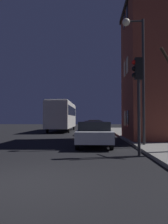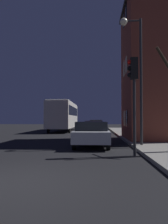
{
  "view_description": "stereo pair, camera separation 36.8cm",
  "coord_description": "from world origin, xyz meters",
  "px_view_note": "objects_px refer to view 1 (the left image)",
  "views": [
    {
      "loc": [
        1.65,
        -5.09,
        1.49
      ],
      "look_at": [
        0.97,
        13.75,
        2.12
      ],
      "focal_mm": 35.0,
      "sensor_mm": 36.0,
      "label": 1
    },
    {
      "loc": [
        2.02,
        -5.08,
        1.49
      ],
      "look_at": [
        0.97,
        13.75,
        2.12
      ],
      "focal_mm": 35.0,
      "sensor_mm": 36.0,
      "label": 2
    }
  ],
  "objects_px": {
    "streetlamp": "(137,59)",
    "traffic_light": "(138,85)",
    "car_near_lane": "(94,133)",
    "bus": "(62,114)",
    "car_far_lane": "(94,125)",
    "car_mid_lane": "(93,127)"
  },
  "relations": [
    {
      "from": "streetlamp",
      "to": "traffic_light",
      "type": "relative_size",
      "value": 1.69
    },
    {
      "from": "traffic_light",
      "to": "car_near_lane",
      "type": "relative_size",
      "value": 0.95
    },
    {
      "from": "streetlamp",
      "to": "bus",
      "type": "height_order",
      "value": "streetlamp"
    },
    {
      "from": "bus",
      "to": "car_far_lane",
      "type": "distance_m",
      "value": 5.38
    },
    {
      "from": "bus",
      "to": "car_mid_lane",
      "type": "relative_size",
      "value": 2.64
    },
    {
      "from": "car_near_lane",
      "to": "car_mid_lane",
      "type": "relative_size",
      "value": 1.04
    },
    {
      "from": "traffic_light",
      "to": "streetlamp",
      "type": "bearing_deg",
      "value": 78.5
    },
    {
      "from": "streetlamp",
      "to": "car_mid_lane",
      "type": "distance_m",
      "value": 10.26
    },
    {
      "from": "traffic_light",
      "to": "bus",
      "type": "height_order",
      "value": "traffic_light"
    },
    {
      "from": "bus",
      "to": "car_mid_lane",
      "type": "xyz_separation_m",
      "value": [
        3.87,
        -6.42,
        -1.4
      ]
    },
    {
      "from": "bus",
      "to": "traffic_light",
      "type": "bearing_deg",
      "value": -72.89
    },
    {
      "from": "car_mid_lane",
      "to": "bus",
      "type": "bearing_deg",
      "value": 121.05
    },
    {
      "from": "streetlamp",
      "to": "bus",
      "type": "bearing_deg",
      "value": 111.56
    },
    {
      "from": "bus",
      "to": "car_near_lane",
      "type": "relative_size",
      "value": 2.54
    },
    {
      "from": "car_mid_lane",
      "to": "car_far_lane",
      "type": "height_order",
      "value": "car_far_lane"
    },
    {
      "from": "traffic_light",
      "to": "car_mid_lane",
      "type": "xyz_separation_m",
      "value": [
        -1.75,
        11.84,
        -2.18
      ]
    },
    {
      "from": "car_near_lane",
      "to": "car_far_lane",
      "type": "height_order",
      "value": "car_far_lane"
    },
    {
      "from": "car_near_lane",
      "to": "car_far_lane",
      "type": "distance_m",
      "value": 18.55
    },
    {
      "from": "traffic_light",
      "to": "car_far_lane",
      "type": "height_order",
      "value": "traffic_light"
    },
    {
      "from": "bus",
      "to": "car_mid_lane",
      "type": "distance_m",
      "value": 7.63
    },
    {
      "from": "car_far_lane",
      "to": "streetlamp",
      "type": "bearing_deg",
      "value": -83.61
    },
    {
      "from": "car_near_lane",
      "to": "car_far_lane",
      "type": "bearing_deg",
      "value": 89.34
    }
  ]
}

